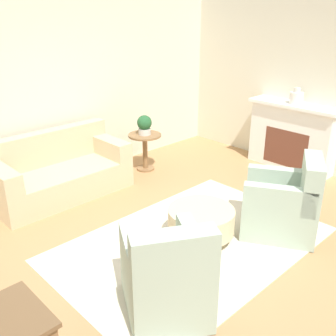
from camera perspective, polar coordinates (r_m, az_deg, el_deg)
The scene contains 12 objects.
ground_plane at distance 4.65m, azimuth 3.43°, elevation -10.97°, with size 16.00×16.00×0.00m, color #AD7F51.
wall_back at distance 6.21m, azimuth -15.74°, elevation 10.92°, with size 9.44×0.12×2.80m.
wall_right at distance 6.68m, azimuth 22.90°, elevation 10.77°, with size 0.12×10.20×2.80m.
rug at distance 4.64m, azimuth 3.43°, elevation -10.92°, with size 3.09×2.05×0.01m.
couch at distance 5.87m, azimuth -15.53°, elevation -0.76°, with size 1.93×0.88×0.90m.
armchair_left at distance 3.53m, azimuth -0.21°, elevation -15.70°, with size 1.01×1.06×0.98m.
armchair_right at distance 4.85m, azimuth 16.58°, elevation -5.22°, with size 1.01×1.06×0.98m.
ottoman_table at distance 4.59m, azimuth 4.83°, elevation -7.58°, with size 0.77×0.77×0.40m.
side_table at distance 6.50m, azimuth -3.36°, elevation 3.27°, with size 0.54×0.54×0.61m.
fireplace at distance 6.85m, azimuth 17.57°, elevation 4.61°, with size 0.44×1.51×1.11m.
vase_mantel_near at distance 6.68m, azimuth 18.13°, elevation 9.71°, with size 0.22×0.22×0.25m.
potted_plant_on_side_table at distance 6.39m, azimuth -3.44°, elevation 6.30°, with size 0.24×0.24×0.32m.
Camera 1 is at (-2.88, -2.60, 2.56)m, focal length 42.00 mm.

